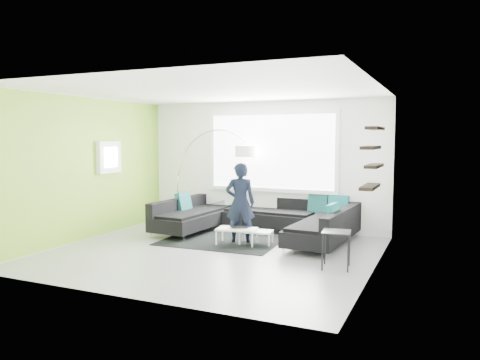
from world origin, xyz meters
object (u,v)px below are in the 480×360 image
Objects in this scene: side_table at (336,250)px; laptop at (240,228)px; person at (240,203)px; sectional_sofa at (255,219)px; coffee_table at (247,236)px; arc_lamp at (177,177)px.

laptop is at bearing 156.77° from side_table.
side_table is 2.37m from person.
sectional_sofa is at bearing -119.16° from person.
coffee_table is 2.28× the size of laptop.
person is at bearing -22.79° from arc_lamp.
person is (-0.18, 0.11, 0.61)m from coffee_table.
sectional_sofa is 0.74m from coffee_table.
side_table is (2.00, -1.63, -0.07)m from sectional_sofa.
arc_lamp is (-2.21, 0.62, 0.74)m from sectional_sofa.
person is at bearing 153.35° from side_table.
sectional_sofa is 9.38× the size of laptop.
arc_lamp is at bearing 167.96° from sectional_sofa.
coffee_table is 0.21m from laptop.
coffee_table is at bearing 5.86° from laptop.
person is (-2.07, 1.04, 0.48)m from side_table.
sectional_sofa reaches higher than side_table.
side_table reaches higher than laptop.
person reaches higher than side_table.
coffee_table is 0.62× the size of person.
arc_lamp reaches higher than person.
person is at bearing 81.14° from laptop.
laptop is at bearing -148.63° from coffee_table.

